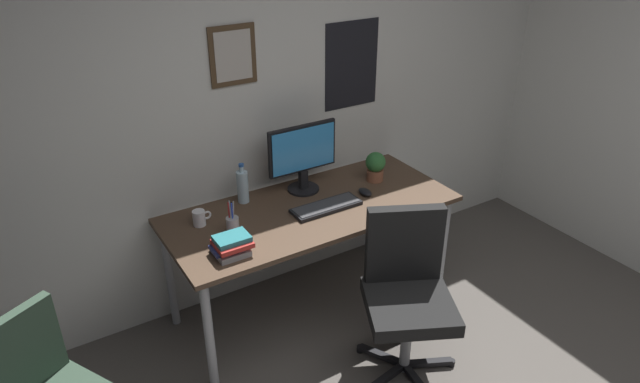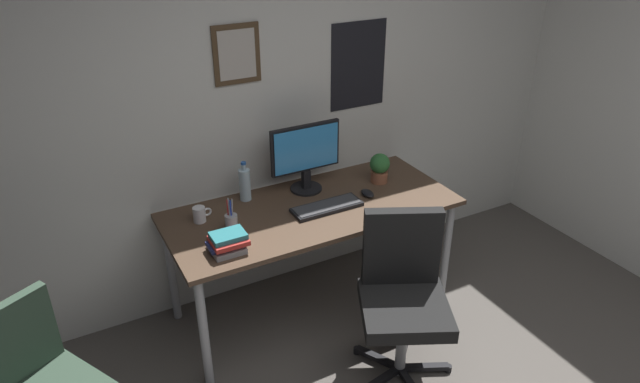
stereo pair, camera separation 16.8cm
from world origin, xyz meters
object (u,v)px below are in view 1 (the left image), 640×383
(office_chair, at_px, (407,287))
(computer_mouse, at_px, (365,192))
(keyboard, at_px, (326,207))
(book_stack_left, at_px, (231,245))
(water_bottle, at_px, (243,186))
(coffee_mug_near, at_px, (200,218))
(monitor, at_px, (303,155))
(pen_cup, at_px, (233,224))
(potted_plant, at_px, (375,166))

(office_chair, relative_size, computer_mouse, 8.64)
(keyboard, distance_m, computer_mouse, 0.30)
(keyboard, distance_m, book_stack_left, 0.69)
(water_bottle, relative_size, book_stack_left, 1.26)
(office_chair, bearing_deg, computer_mouse, 74.85)
(water_bottle, distance_m, book_stack_left, 0.57)
(computer_mouse, distance_m, coffee_mug_near, 1.03)
(keyboard, bearing_deg, coffee_mug_near, 162.96)
(monitor, relative_size, computer_mouse, 4.18)
(monitor, relative_size, keyboard, 1.07)
(monitor, xyz_separation_m, computer_mouse, (0.30, -0.26, -0.22))
(water_bottle, height_order, book_stack_left, water_bottle)
(monitor, height_order, book_stack_left, monitor)
(pen_cup, bearing_deg, office_chair, -43.27)
(keyboard, bearing_deg, pen_cup, 175.83)
(office_chair, bearing_deg, keyboard, 101.31)
(pen_cup, bearing_deg, computer_mouse, -1.35)
(computer_mouse, bearing_deg, keyboard, -175.86)
(water_bottle, bearing_deg, coffee_mug_near, -159.66)
(coffee_mug_near, distance_m, pen_cup, 0.22)
(potted_plant, xyz_separation_m, book_stack_left, (-1.15, -0.30, -0.05))
(monitor, distance_m, book_stack_left, 0.83)
(water_bottle, bearing_deg, book_stack_left, -121.27)
(keyboard, height_order, pen_cup, pen_cup)
(water_bottle, xyz_separation_m, coffee_mug_near, (-0.33, -0.12, -0.06))
(keyboard, xyz_separation_m, book_stack_left, (-0.68, -0.14, 0.04))
(monitor, height_order, computer_mouse, monitor)
(computer_mouse, height_order, book_stack_left, book_stack_left)
(monitor, relative_size, coffee_mug_near, 4.20)
(office_chair, distance_m, pen_cup, 1.01)
(coffee_mug_near, height_order, book_stack_left, book_stack_left)
(computer_mouse, xyz_separation_m, water_bottle, (-0.68, 0.32, 0.09))
(monitor, bearing_deg, water_bottle, 171.73)
(monitor, xyz_separation_m, potted_plant, (0.47, -0.13, -0.13))
(keyboard, relative_size, pen_cup, 2.15)
(monitor, relative_size, book_stack_left, 2.29)
(coffee_mug_near, bearing_deg, office_chair, -45.26)
(coffee_mug_near, distance_m, potted_plant, 1.19)
(water_bottle, bearing_deg, computer_mouse, -24.89)
(coffee_mug_near, bearing_deg, keyboard, -17.04)
(monitor, height_order, keyboard, monitor)
(pen_cup, bearing_deg, potted_plant, 6.01)
(office_chair, distance_m, water_bottle, 1.14)
(potted_plant, relative_size, book_stack_left, 0.97)
(coffee_mug_near, height_order, potted_plant, potted_plant)
(office_chair, distance_m, monitor, 1.03)
(office_chair, xyz_separation_m, water_bottle, (-0.51, 0.96, 0.33))
(computer_mouse, bearing_deg, water_bottle, 155.11)
(office_chair, height_order, coffee_mug_near, office_chair)
(keyboard, xyz_separation_m, coffee_mug_near, (-0.71, 0.22, 0.03))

